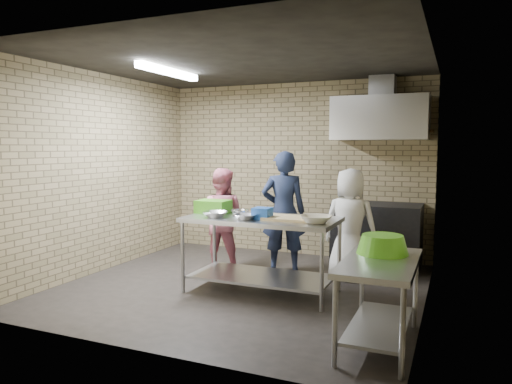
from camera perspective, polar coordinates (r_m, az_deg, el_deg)
floor at (r=5.93m, az=-1.68°, el=-11.26°), size 4.20×4.20×0.00m
ceiling at (r=5.77m, az=-1.76°, el=15.38°), size 4.20×4.20×0.00m
back_wall at (r=7.55m, az=4.66°, el=2.74°), size 4.20×0.06×2.70m
front_wall at (r=3.97m, az=-13.90°, el=0.14°), size 4.20×0.06×2.70m
left_wall at (r=6.84m, az=-17.91°, el=2.21°), size 0.06×4.00×2.70m
right_wall at (r=5.18m, az=19.90°, el=1.18°), size 0.06×4.00×2.70m
prep_table at (r=5.64m, az=0.66°, el=-7.50°), size 1.77×0.88×0.88m
side_counter at (r=4.31m, az=14.53°, el=-12.72°), size 0.60×1.20×0.75m
stove at (r=7.00m, az=14.27°, el=-5.05°), size 1.20×0.70×0.90m
range_hood at (r=6.95m, az=14.65°, el=8.53°), size 1.30×0.60×0.60m
hood_duct at (r=7.13m, az=14.93°, el=12.07°), size 0.35×0.30×0.30m
wall_shelf at (r=7.09m, az=17.26°, el=6.94°), size 0.80×0.20×0.04m
fluorescent_fixture at (r=6.24m, az=-10.38°, el=13.98°), size 0.10×1.25×0.08m
green_crate at (r=5.95m, az=-5.14°, el=-1.74°), size 0.39×0.29×0.16m
blue_tub at (r=5.44m, az=0.75°, el=-2.56°), size 0.20×0.20×0.13m
cutting_board at (r=5.41m, az=4.02°, el=-3.13°), size 0.54×0.41×0.03m
mixing_bowl_a at (r=5.58m, az=-4.88°, el=-2.68°), size 0.32×0.32×0.07m
mixing_bowl_b at (r=5.72m, az=-1.93°, el=-2.48°), size 0.24×0.24×0.07m
mixing_bowl_c at (r=5.39m, az=-1.21°, el=-2.98°), size 0.29×0.29×0.06m
ceramic_bowl at (r=5.18m, az=7.21°, el=-3.25°), size 0.39×0.39×0.08m
green_basin at (r=4.44m, az=14.90°, el=-6.06°), size 0.46×0.46×0.17m
bottle_red at (r=7.12m, az=15.27°, el=7.87°), size 0.07×0.07×0.18m
bottle_green at (r=7.08m, az=18.50°, el=7.68°), size 0.06×0.06×0.15m
man_navy at (r=6.50m, az=3.31°, el=-2.34°), size 0.70×0.58×1.65m
woman_pink at (r=6.61m, az=-4.22°, el=-3.27°), size 0.77×0.64×1.41m
woman_white at (r=6.23m, az=11.18°, el=-3.79°), size 0.74×0.51×1.43m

